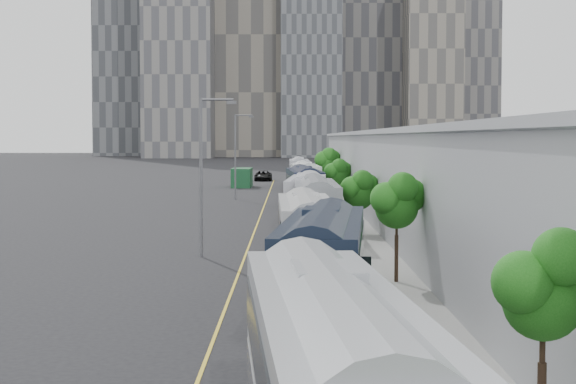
{
  "coord_description": "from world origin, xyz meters",
  "views": [
    {
      "loc": [
        1.01,
        -13.21,
        6.63
      ],
      "look_at": [
        0.87,
        50.56,
        3.0
      ],
      "focal_mm": 60.0,
      "sensor_mm": 36.0,
      "label": 1
    }
  ],
  "objects_px": {
    "bus_4": "(306,203)",
    "bus_5": "(304,191)",
    "bus_3": "(316,213)",
    "bus_8": "(299,174)",
    "bus_1": "(323,274)",
    "street_lamp_far": "(237,151)",
    "bus_7": "(300,179)",
    "street_lamp_near": "(204,165)",
    "bus_2": "(306,240)",
    "suv": "(263,176)",
    "shipping_container": "(242,178)",
    "bus_6": "(305,183)"
  },
  "relations": [
    {
      "from": "shipping_container",
      "to": "suv",
      "type": "height_order",
      "value": "shipping_container"
    },
    {
      "from": "bus_8",
      "to": "bus_7",
      "type": "bearing_deg",
      "value": -90.72
    },
    {
      "from": "bus_3",
      "to": "bus_6",
      "type": "bearing_deg",
      "value": 89.72
    },
    {
      "from": "bus_7",
      "to": "street_lamp_near",
      "type": "relative_size",
      "value": 1.41
    },
    {
      "from": "suv",
      "to": "shipping_container",
      "type": "bearing_deg",
      "value": -96.6
    },
    {
      "from": "bus_2",
      "to": "shipping_container",
      "type": "xyz_separation_m",
      "value": [
        -7.22,
        80.95,
        -0.35
      ]
    },
    {
      "from": "bus_6",
      "to": "street_lamp_far",
      "type": "xyz_separation_m",
      "value": [
        -7.34,
        -2.57,
        3.57
      ]
    },
    {
      "from": "bus_1",
      "to": "bus_8",
      "type": "xyz_separation_m",
      "value": [
        0.04,
        98.46,
        -0.06
      ]
    },
    {
      "from": "street_lamp_near",
      "to": "bus_7",
      "type": "bearing_deg",
      "value": 84.85
    },
    {
      "from": "bus_3",
      "to": "street_lamp_far",
      "type": "xyz_separation_m",
      "value": [
        -7.34,
        39.91,
        3.54
      ]
    },
    {
      "from": "bus_1",
      "to": "bus_5",
      "type": "relative_size",
      "value": 1.02
    },
    {
      "from": "bus_2",
      "to": "street_lamp_near",
      "type": "height_order",
      "value": "street_lamp_near"
    },
    {
      "from": "bus_5",
      "to": "suv",
      "type": "relative_size",
      "value": 2.43
    },
    {
      "from": "bus_7",
      "to": "street_lamp_far",
      "type": "bearing_deg",
      "value": -113.2
    },
    {
      "from": "bus_6",
      "to": "street_lamp_near",
      "type": "distance_m",
      "value": 52.5
    },
    {
      "from": "bus_3",
      "to": "bus_4",
      "type": "bearing_deg",
      "value": 91.96
    },
    {
      "from": "bus_1",
      "to": "bus_6",
      "type": "relative_size",
      "value": 1.02
    },
    {
      "from": "bus_7",
      "to": "shipping_container",
      "type": "distance_m",
      "value": 12.01
    },
    {
      "from": "bus_4",
      "to": "street_lamp_near",
      "type": "height_order",
      "value": "street_lamp_near"
    },
    {
      "from": "street_lamp_far",
      "to": "bus_7",
      "type": "bearing_deg",
      "value": 67.01
    },
    {
      "from": "bus_2",
      "to": "bus_6",
      "type": "bearing_deg",
      "value": 87.92
    },
    {
      "from": "bus_6",
      "to": "suv",
      "type": "distance_m",
      "value": 42.01
    },
    {
      "from": "street_lamp_far",
      "to": "suv",
      "type": "bearing_deg",
      "value": 87.97
    },
    {
      "from": "bus_5",
      "to": "street_lamp_near",
      "type": "xyz_separation_m",
      "value": [
        -6.04,
        -35.39,
        3.43
      ]
    },
    {
      "from": "bus_4",
      "to": "bus_5",
      "type": "relative_size",
      "value": 0.98
    },
    {
      "from": "bus_5",
      "to": "bus_1",
      "type": "bearing_deg",
      "value": -93.29
    },
    {
      "from": "bus_2",
      "to": "suv",
      "type": "distance_m",
      "value": 99.84
    },
    {
      "from": "bus_1",
      "to": "bus_8",
      "type": "distance_m",
      "value": 98.46
    },
    {
      "from": "bus_4",
      "to": "bus_6",
      "type": "relative_size",
      "value": 0.99
    },
    {
      "from": "bus_7",
      "to": "bus_8",
      "type": "height_order",
      "value": "bus_8"
    },
    {
      "from": "bus_2",
      "to": "street_lamp_near",
      "type": "distance_m",
      "value": 8.95
    },
    {
      "from": "bus_5",
      "to": "bus_7",
      "type": "relative_size",
      "value": 1.09
    },
    {
      "from": "bus_2",
      "to": "bus_5",
      "type": "relative_size",
      "value": 0.96
    },
    {
      "from": "bus_1",
      "to": "bus_3",
      "type": "bearing_deg",
      "value": 94.04
    },
    {
      "from": "bus_5",
      "to": "bus_6",
      "type": "height_order",
      "value": "bus_5"
    },
    {
      "from": "bus_6",
      "to": "bus_8",
      "type": "bearing_deg",
      "value": 88.62
    },
    {
      "from": "bus_4",
      "to": "street_lamp_far",
      "type": "distance_m",
      "value": 30.16
    },
    {
      "from": "bus_3",
      "to": "bus_8",
      "type": "xyz_separation_m",
      "value": [
        -0.42,
        70.47,
        -0.07
      ]
    },
    {
      "from": "bus_1",
      "to": "bus_6",
      "type": "bearing_deg",
      "value": 94.61
    },
    {
      "from": "bus_1",
      "to": "bus_5",
      "type": "height_order",
      "value": "bus_1"
    },
    {
      "from": "street_lamp_near",
      "to": "bus_6",
      "type": "bearing_deg",
      "value": 82.97
    },
    {
      "from": "bus_3",
      "to": "shipping_container",
      "type": "bearing_deg",
      "value": 96.79
    },
    {
      "from": "bus_4",
      "to": "bus_1",
      "type": "bearing_deg",
      "value": -86.53
    },
    {
      "from": "bus_2",
      "to": "bus_6",
      "type": "relative_size",
      "value": 0.97
    },
    {
      "from": "bus_1",
      "to": "bus_7",
      "type": "bearing_deg",
      "value": 95.01
    },
    {
      "from": "street_lamp_near",
      "to": "street_lamp_far",
      "type": "height_order",
      "value": "street_lamp_far"
    },
    {
      "from": "bus_5",
      "to": "street_lamp_near",
      "type": "height_order",
      "value": "street_lamp_near"
    },
    {
      "from": "bus_6",
      "to": "street_lamp_far",
      "type": "distance_m",
      "value": 8.56
    },
    {
      "from": "bus_1",
      "to": "street_lamp_far",
      "type": "xyz_separation_m",
      "value": [
        -6.87,
        67.91,
        3.54
      ]
    },
    {
      "from": "bus_1",
      "to": "street_lamp_far",
      "type": "bearing_deg",
      "value": 100.77
    }
  ]
}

